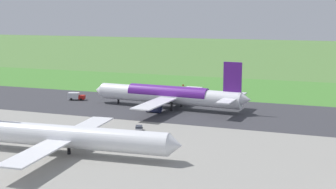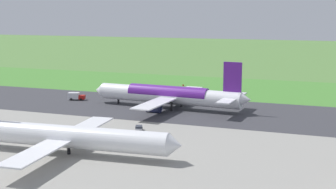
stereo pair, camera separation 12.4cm
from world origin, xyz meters
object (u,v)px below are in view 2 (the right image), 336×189
service_truck_baggage (76,96)px  no_stopping_sign (183,87)px  service_car_followme (139,128)px  traffic_cone_orange (164,90)px  airliner_main (169,95)px  airliner_parked_mid (67,136)px

service_truck_baggage → no_stopping_sign: 43.75m
service_car_followme → traffic_cone_orange: 65.60m
service_truck_baggage → service_car_followme: size_ratio=1.36×
service_car_followme → airliner_main: bearing=-84.8°
airliner_parked_mid → service_car_followme: (-6.77, -23.20, -3.20)m
airliner_parked_mid → traffic_cone_orange: (10.00, -86.62, -3.77)m
no_stopping_sign → traffic_cone_orange: no_stopping_sign is taller
airliner_parked_mid → service_car_followme: airliner_parked_mid is taller
service_truck_baggage → service_car_followme: 50.73m
traffic_cone_orange → service_truck_baggage: bearing=54.4°
airliner_parked_mid → service_truck_baggage: size_ratio=8.20×
airliner_parked_mid → traffic_cone_orange: 87.27m
service_truck_baggage → traffic_cone_orange: service_truck_baggage is taller
service_truck_baggage → service_car_followme: service_truck_baggage is taller
service_car_followme → traffic_cone_orange: size_ratio=8.30×
service_truck_baggage → no_stopping_sign: size_ratio=2.69×
traffic_cone_orange → airliner_main: bearing=113.1°
airliner_main → traffic_cone_orange: (13.97, -32.73, -4.08)m
airliner_parked_mid → no_stopping_sign: bearing=-88.2°
service_car_followme → service_truck_baggage: bearing=-40.7°
service_truck_baggage → traffic_cone_orange: (-21.68, -30.33, -1.13)m
airliner_parked_mid → airliner_main: bearing=-94.2°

